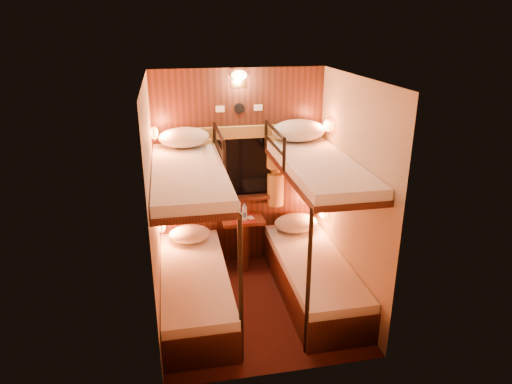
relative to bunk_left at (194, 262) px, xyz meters
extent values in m
plane|color=#3D1610|center=(0.65, -0.07, -0.56)|extent=(2.10, 2.10, 0.00)
plane|color=silver|center=(0.65, -0.07, 1.84)|extent=(2.10, 2.10, 0.00)
plane|color=#C6B293|center=(0.65, 0.98, 0.64)|extent=(2.40, 0.00, 2.40)
plane|color=#C6B293|center=(0.65, -1.12, 0.64)|extent=(2.40, 0.00, 2.40)
plane|color=#C6B293|center=(-0.35, -0.07, 0.64)|extent=(0.00, 2.40, 2.40)
plane|color=#C6B293|center=(1.65, -0.07, 0.64)|extent=(0.00, 2.40, 2.40)
cube|color=#33190E|center=(0.65, 0.97, 0.64)|extent=(2.00, 0.03, 2.40)
cube|color=#33190E|center=(0.00, 0.00, -0.38)|extent=(0.70, 1.90, 0.35)
cube|color=white|center=(0.00, 0.00, -0.16)|extent=(0.68, 1.88, 0.10)
cube|color=#33190E|center=(0.00, 0.00, 0.89)|extent=(0.70, 1.90, 0.06)
cube|color=white|center=(0.00, 0.00, 0.97)|extent=(0.68, 1.88, 0.10)
cylinder|color=black|center=(0.35, -0.90, 0.17)|extent=(0.04, 0.04, 1.45)
cylinder|color=black|center=(0.35, 0.88, 1.08)|extent=(0.04, 0.04, 0.32)
cylinder|color=black|center=(0.35, 0.03, 1.08)|extent=(0.04, 0.04, 0.32)
cylinder|color=black|center=(0.35, 0.46, 1.24)|extent=(0.04, 0.85, 0.04)
cylinder|color=black|center=(0.35, 0.46, 1.07)|extent=(0.03, 0.85, 0.03)
cube|color=#33190E|center=(1.30, 0.00, -0.38)|extent=(0.70, 1.90, 0.35)
cube|color=white|center=(1.30, 0.00, -0.16)|extent=(0.68, 1.88, 0.10)
cube|color=#33190E|center=(1.30, 0.00, 0.89)|extent=(0.70, 1.90, 0.06)
cube|color=white|center=(1.30, 0.00, 0.97)|extent=(0.68, 1.88, 0.10)
cylinder|color=black|center=(0.95, -0.90, 0.17)|extent=(0.04, 0.04, 1.45)
cylinder|color=black|center=(0.95, 0.88, 1.08)|extent=(0.04, 0.04, 0.32)
cylinder|color=black|center=(0.95, 0.03, 1.08)|extent=(0.04, 0.04, 0.32)
cylinder|color=black|center=(0.95, 0.46, 1.24)|extent=(0.04, 0.85, 0.04)
cylinder|color=black|center=(0.95, 0.46, 1.07)|extent=(0.03, 0.85, 0.03)
cube|color=black|center=(0.65, 0.95, 0.69)|extent=(0.98, 0.02, 0.78)
cube|color=black|center=(0.65, 0.94, 0.69)|extent=(0.90, 0.01, 0.70)
cube|color=#33190E|center=(0.65, 0.90, 0.31)|extent=(1.00, 0.12, 0.04)
cube|color=olive|center=(0.65, 0.91, 1.12)|extent=(1.10, 0.06, 0.14)
cylinder|color=olive|center=(0.22, 0.90, 0.87)|extent=(0.22, 0.22, 0.40)
cylinder|color=olive|center=(0.22, 0.90, 0.64)|extent=(0.11, 0.11, 0.12)
cylinder|color=olive|center=(0.22, 0.90, 0.39)|extent=(0.20, 0.20, 0.40)
torus|color=gold|center=(0.22, 0.90, 0.64)|extent=(0.14, 0.14, 0.02)
cylinder|color=olive|center=(1.08, 0.90, 0.87)|extent=(0.22, 0.22, 0.40)
cylinder|color=olive|center=(1.08, 0.90, 0.64)|extent=(0.11, 0.11, 0.12)
cylinder|color=olive|center=(1.08, 0.90, 0.39)|extent=(0.20, 0.20, 0.40)
torus|color=gold|center=(1.08, 0.90, 0.64)|extent=(0.14, 0.14, 0.02)
cylinder|color=black|center=(0.65, 0.95, 1.39)|extent=(0.12, 0.02, 0.12)
cube|color=silver|center=(0.43, 0.95, 1.39)|extent=(0.10, 0.01, 0.07)
cube|color=silver|center=(0.87, 0.95, 1.39)|extent=(0.10, 0.01, 0.07)
cube|color=gold|center=(0.65, 0.95, 1.66)|extent=(0.18, 0.01, 0.08)
ellipsoid|color=#FFCC8C|center=(0.65, 0.93, 1.76)|extent=(0.18, 0.09, 0.11)
ellipsoid|color=#F85D25|center=(-0.31, 0.63, 0.14)|extent=(0.08, 0.20, 0.13)
torus|color=gold|center=(-0.31, 0.63, 0.14)|extent=(0.02, 0.17, 0.17)
ellipsoid|color=#F85D25|center=(-0.31, 0.63, 1.22)|extent=(0.08, 0.20, 0.13)
torus|color=gold|center=(-0.31, 0.63, 1.22)|extent=(0.02, 0.17, 0.17)
ellipsoid|color=#F85D25|center=(1.61, 0.63, 0.14)|extent=(0.08, 0.20, 0.13)
torus|color=gold|center=(1.61, 0.63, 0.14)|extent=(0.02, 0.17, 0.17)
ellipsoid|color=#F85D25|center=(1.61, 0.63, 1.22)|extent=(0.08, 0.20, 0.13)
torus|color=gold|center=(1.61, 0.63, 1.22)|extent=(0.02, 0.17, 0.17)
cube|color=#5E2A15|center=(0.65, 0.78, 0.07)|extent=(0.50, 0.34, 0.04)
cube|color=#33190E|center=(0.65, 0.78, -0.25)|extent=(0.08, 0.30, 0.61)
cube|color=maroon|center=(0.65, 0.78, 0.09)|extent=(0.30, 0.34, 0.01)
cylinder|color=#99BFE5|center=(0.66, 0.72, 0.18)|extent=(0.06, 0.06, 0.18)
cylinder|color=#3A6BB0|center=(0.66, 0.72, 0.17)|extent=(0.06, 0.06, 0.06)
cylinder|color=#3A6BB0|center=(0.66, 0.72, 0.29)|extent=(0.03, 0.03, 0.03)
cylinder|color=#99BFE5|center=(0.60, 0.83, 0.19)|extent=(0.06, 0.06, 0.20)
cylinder|color=#3A6BB0|center=(0.60, 0.83, 0.18)|extent=(0.07, 0.07, 0.07)
cylinder|color=#3A6BB0|center=(0.60, 0.83, 0.31)|extent=(0.04, 0.04, 0.03)
cube|color=silver|center=(0.73, 0.79, 0.09)|extent=(0.10, 0.09, 0.01)
cube|color=silver|center=(0.75, 0.74, 0.09)|extent=(0.08, 0.06, 0.01)
ellipsoid|color=silver|center=(0.00, 0.67, -0.01)|extent=(0.49, 0.35, 0.19)
ellipsoid|color=silver|center=(1.30, 0.71, 0.01)|extent=(0.54, 0.39, 0.21)
ellipsoid|color=silver|center=(0.00, 0.72, 1.14)|extent=(0.55, 0.39, 0.22)
ellipsoid|color=silver|center=(1.30, 0.74, 1.15)|extent=(0.63, 0.45, 0.25)
camera|label=1|loc=(-0.17, -4.19, 2.34)|focal=32.00mm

